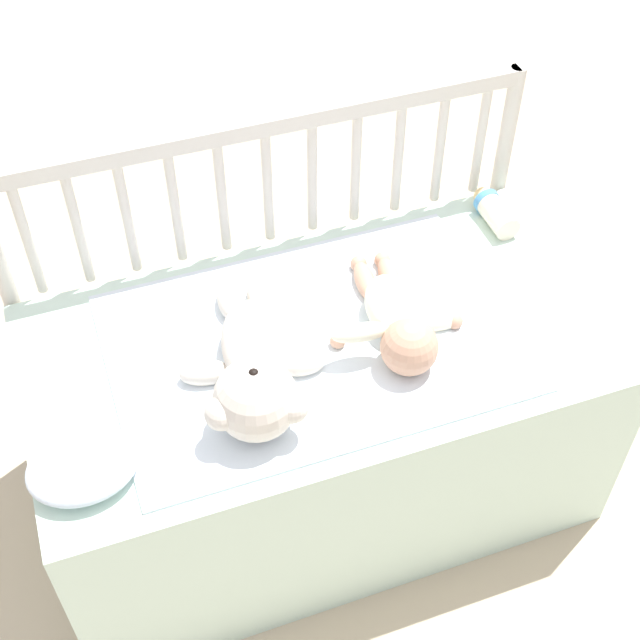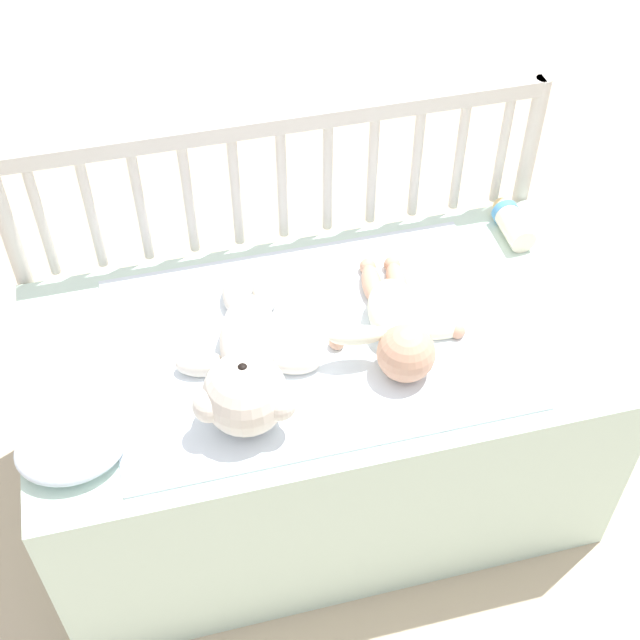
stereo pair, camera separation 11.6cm
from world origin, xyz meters
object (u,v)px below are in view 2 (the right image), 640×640
at_px(baby, 397,324).
at_px(small_pillow, 70,447).
at_px(teddy_bear, 247,366).
at_px(baby_bottle, 511,222).

height_order(baby, small_pillow, baby).
bearing_deg(teddy_bear, baby, 8.88).
height_order(teddy_bear, small_pillow, teddy_bear).
height_order(teddy_bear, baby, teddy_bear).
height_order(baby_bottle, small_pillow, same).
distance_m(teddy_bear, baby_bottle, 0.73).
bearing_deg(teddy_bear, small_pillow, -166.51).
bearing_deg(baby, baby_bottle, 35.72).
relative_size(teddy_bear, baby_bottle, 3.00).
relative_size(teddy_bear, baby, 1.24).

